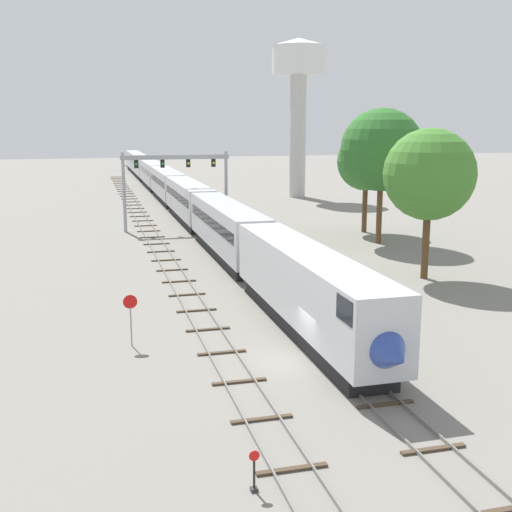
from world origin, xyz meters
The scene contains 11 objects.
ground_plane centered at (0.00, 0.00, 0.00)m, with size 400.00×400.00×0.00m, color gray.
track_main centered at (2.00, 60.00, 0.07)m, with size 2.60×200.00×0.16m.
track_near centered at (-3.50, 40.00, 0.07)m, with size 2.60×160.00×0.16m.
passenger_train centered at (2.00, 70.35, 2.61)m, with size 3.04×153.05×4.80m.
signal_gantry centered at (-0.25, 42.49, 6.39)m, with size 12.10×0.49×8.78m.
water_tower centered at (23.39, 70.45, 19.13)m, with size 8.65×8.65×24.95m.
switch_stand centered at (-5.10, -10.89, 0.52)m, with size 0.36×0.24×1.46m.
stop_sign centered at (-8.00, 4.38, 1.87)m, with size 0.76×0.08×2.88m.
trackside_tree_left centered at (19.66, 35.61, 7.80)m, with size 6.42×6.42×11.04m.
trackside_tree_mid centered at (18.23, 28.95, 9.30)m, with size 8.14×8.14×13.39m.
trackside_tree_right centered at (15.22, 14.39, 8.06)m, with size 6.98×6.98×11.58m.
Camera 1 is at (-9.91, -29.38, 11.90)m, focal length 44.98 mm.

